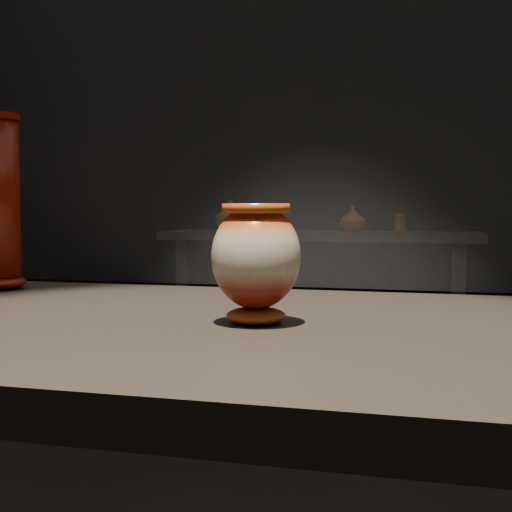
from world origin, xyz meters
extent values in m
cube|color=black|center=(0.00, 5.00, 1.60)|extent=(8.00, 3.20, 0.04)
cube|color=black|center=(0.00, 0.00, 0.88)|extent=(2.00, 0.80, 0.05)
ellipsoid|color=maroon|center=(0.05, -0.01, 0.91)|extent=(0.11, 0.11, 0.02)
ellipsoid|color=beige|center=(0.05, -0.01, 0.99)|extent=(0.16, 0.16, 0.14)
cylinder|color=#D75014|center=(0.05, -0.01, 1.06)|extent=(0.12, 0.12, 0.01)
cube|color=black|center=(-0.47, 3.54, 0.88)|extent=(2.00, 0.60, 0.05)
cube|color=black|center=(-1.32, 3.54, 0.42)|extent=(0.08, 0.50, 0.85)
cube|color=black|center=(0.38, 3.54, 0.42)|extent=(0.08, 0.50, 0.85)
imported|color=#8D5214|center=(-1.06, 3.50, 1.00)|extent=(0.20, 0.20, 0.20)
imported|color=maroon|center=(-0.27, 3.55, 0.98)|extent=(0.16, 0.16, 0.16)
cylinder|color=#8D5214|center=(0.02, 3.58, 0.96)|extent=(0.07, 0.07, 0.11)
camera|label=1|loc=(0.31, -0.95, 1.06)|focal=50.00mm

